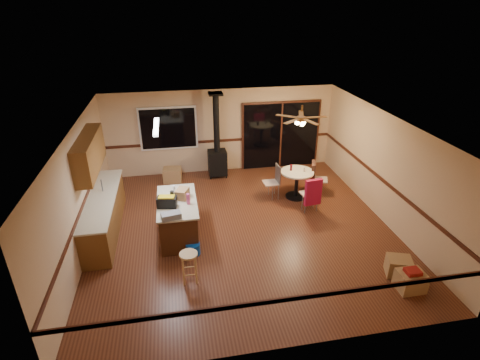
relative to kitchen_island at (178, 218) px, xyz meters
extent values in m
plane|color=#542817|center=(1.50, 0.00, -0.45)|extent=(7.00, 7.00, 0.00)
plane|color=silver|center=(1.50, 0.00, 2.15)|extent=(7.00, 7.00, 0.00)
plane|color=tan|center=(1.50, 3.50, 0.85)|extent=(7.00, 0.00, 7.00)
plane|color=tan|center=(1.50, -3.50, 0.85)|extent=(7.00, 0.00, 7.00)
plane|color=tan|center=(-2.00, 0.00, 0.85)|extent=(0.00, 7.00, 7.00)
plane|color=tan|center=(5.00, 0.00, 0.85)|extent=(0.00, 7.00, 7.00)
cube|color=black|center=(-0.10, 3.45, 1.05)|extent=(1.72, 0.10, 1.32)
cube|color=black|center=(3.40, 3.45, 0.60)|extent=(2.52, 0.10, 2.10)
cube|color=brown|center=(-1.70, 0.50, -0.02)|extent=(0.60, 3.00, 0.86)
cube|color=beige|center=(-1.70, 0.50, 0.43)|extent=(0.64, 3.04, 0.04)
cube|color=brown|center=(-1.83, 0.70, 1.45)|extent=(0.35, 2.00, 0.80)
cube|color=#432210|center=(0.00, 0.00, -0.02)|extent=(0.80, 1.60, 0.86)
cube|color=beige|center=(0.00, 0.00, 0.43)|extent=(0.88, 1.68, 0.04)
cube|color=black|center=(1.30, 3.05, 0.00)|extent=(0.55, 0.50, 0.75)
cylinder|color=black|center=(1.30, 3.05, 1.26)|extent=(0.18, 0.18, 1.77)
cylinder|color=brown|center=(3.26, 1.29, 1.80)|extent=(0.24, 0.24, 0.10)
cylinder|color=brown|center=(3.26, 1.29, 2.07)|extent=(0.05, 0.05, 0.16)
sphere|color=#FFD88C|center=(3.26, 1.29, 1.68)|extent=(0.16, 0.16, 0.16)
cube|color=white|center=(-0.30, 0.30, 2.11)|extent=(0.10, 1.20, 0.04)
cube|color=slate|center=(-0.13, -0.72, 0.51)|extent=(0.44, 0.30, 0.12)
cube|color=black|center=(-0.21, -0.22, 0.56)|extent=(0.45, 0.29, 0.23)
cube|color=gold|center=(-0.21, -0.22, 0.69)|extent=(0.36, 0.24, 0.03)
cube|color=#9B7245|center=(0.14, 0.12, 0.56)|extent=(0.35, 0.40, 0.22)
cylinder|color=black|center=(-0.09, -0.08, 0.60)|extent=(0.11, 0.11, 0.30)
cylinder|color=#D84C8C|center=(0.25, -0.17, 0.57)|extent=(0.08, 0.08, 0.25)
cylinder|color=white|center=(-0.04, 0.41, 0.54)|extent=(0.07, 0.07, 0.19)
cylinder|color=tan|center=(0.15, -1.63, -0.13)|extent=(0.39, 0.39, 0.64)
cylinder|color=#0C46B4|center=(0.27, -0.79, -0.32)|extent=(0.36, 0.36, 0.26)
cylinder|color=black|center=(3.26, 1.29, -0.43)|extent=(0.56, 0.56, 0.04)
cylinder|color=black|center=(3.26, 1.29, -0.06)|extent=(0.10, 0.10, 0.70)
cylinder|color=beige|center=(3.26, 1.29, 0.31)|extent=(0.90, 0.90, 0.04)
cylinder|color=#590C14|center=(3.11, 1.39, 0.41)|extent=(0.08, 0.08, 0.17)
cylinder|color=beige|center=(3.44, 1.24, 0.39)|extent=(0.06, 0.06, 0.13)
cube|color=tan|center=(2.56, 1.39, 0.00)|extent=(0.42, 0.42, 0.03)
cube|color=slate|center=(2.75, 1.40, 0.25)|extent=(0.05, 0.40, 0.50)
cube|color=tan|center=(3.36, 0.59, 0.00)|extent=(0.45, 0.45, 0.03)
cube|color=slate|center=(3.39, 0.41, 0.25)|extent=(0.40, 0.08, 0.50)
cube|color=#B51437|center=(3.39, 0.39, 0.15)|extent=(0.45, 0.16, 0.70)
cube|color=tan|center=(3.96, 1.34, 0.00)|extent=(0.51, 0.51, 0.03)
cube|color=slate|center=(3.78, 1.41, 0.25)|extent=(0.17, 0.39, 0.50)
cube|color=#3B1F16|center=(3.77, 1.42, 0.15)|extent=(0.25, 0.45, 0.70)
cube|color=#9B7245|center=(-0.09, 2.92, -0.24)|extent=(0.57, 0.48, 0.43)
cube|color=#9B7245|center=(4.24, -2.63, -0.27)|extent=(0.49, 0.42, 0.37)
cube|color=#9B7245|center=(4.26, -2.20, -0.27)|extent=(0.57, 0.53, 0.37)
cube|color=maroon|center=(4.24, -2.63, -0.04)|extent=(0.27, 0.23, 0.07)
camera|label=1|loc=(0.07, -7.47, 4.53)|focal=28.00mm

